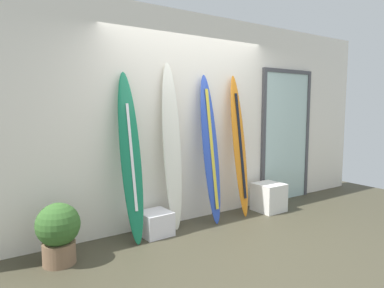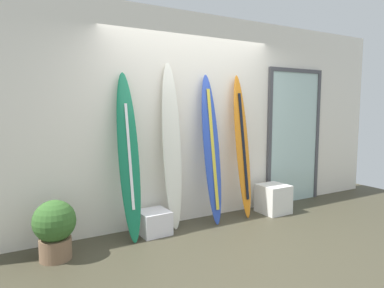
% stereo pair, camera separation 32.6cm
% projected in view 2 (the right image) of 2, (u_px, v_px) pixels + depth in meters
% --- Properties ---
extents(ground, '(8.00, 8.00, 0.04)m').
position_uv_depth(ground, '(246.00, 252.00, 3.69)').
color(ground, '#3E3B2B').
extents(wall_back, '(7.20, 0.20, 2.80)m').
position_uv_depth(wall_back, '(189.00, 118.00, 4.66)').
color(wall_back, white).
rests_on(wall_back, ground).
extents(surfboard_emerald, '(0.26, 0.45, 1.97)m').
position_uv_depth(surfboard_emerald, '(129.00, 157.00, 3.93)').
color(surfboard_emerald, '#17754E').
rests_on(surfboard_emerald, ground).
extents(surfboard_ivory, '(0.26, 0.30, 2.11)m').
position_uv_depth(surfboard_ivory, '(172.00, 148.00, 4.29)').
color(surfboard_ivory, white).
rests_on(surfboard_ivory, ground).
extents(surfboard_cobalt, '(0.24, 0.39, 1.99)m').
position_uv_depth(surfboard_cobalt, '(212.00, 150.00, 4.51)').
color(surfboard_cobalt, blue).
rests_on(surfboard_cobalt, ground).
extents(surfboard_sunset, '(0.23, 0.37, 2.01)m').
position_uv_depth(surfboard_sunset, '(242.00, 146.00, 4.76)').
color(surfboard_sunset, orange).
rests_on(surfboard_sunset, ground).
extents(display_block_left, '(0.37, 0.37, 0.29)m').
position_uv_depth(display_block_left, '(154.00, 222.00, 4.16)').
color(display_block_left, white).
rests_on(display_block_left, ground).
extents(display_block_center, '(0.40, 0.40, 0.42)m').
position_uv_depth(display_block_center, '(273.00, 199.00, 4.99)').
color(display_block_center, white).
rests_on(display_block_center, ground).
extents(glass_door, '(1.12, 0.06, 2.16)m').
position_uv_depth(glass_door, '(294.00, 134.00, 5.51)').
color(glass_door, silver).
rests_on(glass_door, ground).
extents(potted_plant, '(0.43, 0.43, 0.62)m').
position_uv_depth(potted_plant, '(55.00, 227.00, 3.43)').
color(potted_plant, '#7D5F46').
rests_on(potted_plant, ground).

